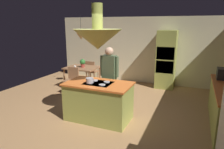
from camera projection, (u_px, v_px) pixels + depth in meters
ground at (102, 115)px, 5.23m from camera, size 8.16×8.16×0.00m
wall_back at (139, 50)px, 8.01m from camera, size 6.80×0.10×2.55m
kitchen_island at (99, 101)px, 4.94m from camera, size 1.58×0.90×0.94m
oven_tower at (166, 60)px, 7.29m from camera, size 0.66×0.62×2.07m
dining_table at (82, 70)px, 7.40m from camera, size 1.14×0.92×0.76m
person_at_island at (109, 74)px, 5.47m from camera, size 0.53×0.23×1.69m
range_hood at (98, 38)px, 4.57m from camera, size 1.10×1.10×1.00m
pendant_light_over_table at (81, 36)px, 7.11m from camera, size 0.32×0.32×0.82m
chair_facing_island at (72, 78)px, 6.83m from camera, size 0.40×0.40×0.87m
chair_by_back_wall at (91, 70)px, 8.05m from camera, size 0.40×0.40×0.87m
potted_plant_on_table at (83, 63)px, 7.30m from camera, size 0.20×0.20×0.30m
cup_on_table at (75, 67)px, 7.22m from camera, size 0.07×0.07×0.09m
cooking_pot_on_cooktop at (90, 80)px, 4.75m from camera, size 0.18×0.18×0.12m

